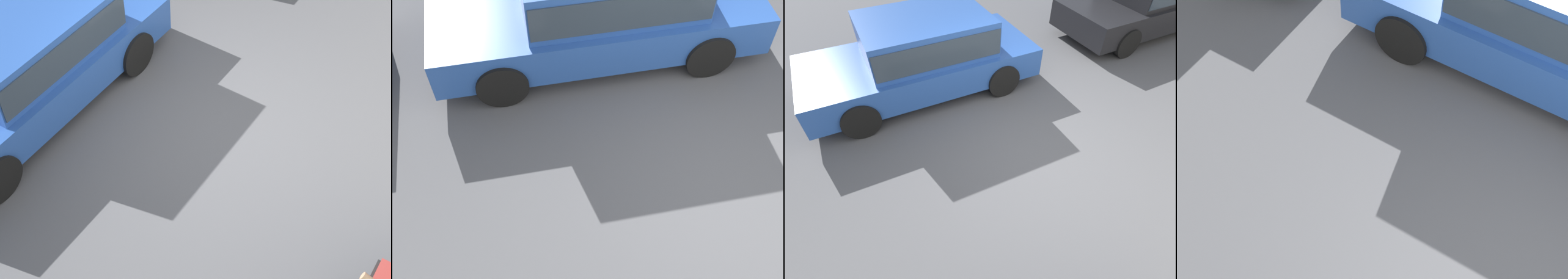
{
  "view_description": "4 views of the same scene",
  "coord_description": "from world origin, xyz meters",
  "views": [
    {
      "loc": [
        4.59,
        2.6,
        5.89
      ],
      "look_at": [
        0.98,
        0.29,
        0.92
      ],
      "focal_mm": 55.0,
      "sensor_mm": 36.0,
      "label": 1
    },
    {
      "loc": [
        2.15,
        2.6,
        4.73
      ],
      "look_at": [
        1.58,
        -0.02,
        1.08
      ],
      "focal_mm": 45.0,
      "sensor_mm": 36.0,
      "label": 2
    },
    {
      "loc": [
        2.25,
        2.6,
        3.64
      ],
      "look_at": [
        1.02,
        0.19,
        0.91
      ],
      "focal_mm": 28.0,
      "sensor_mm": 36.0,
      "label": 3
    },
    {
      "loc": [
        0.17,
        2.6,
        5.21
      ],
      "look_at": [
        1.59,
        0.25,
        1.18
      ],
      "focal_mm": 55.0,
      "sensor_mm": 36.0,
      "label": 4
    }
  ],
  "objects": [
    {
      "name": "ground_plane",
      "position": [
        0.0,
        0.0,
        0.0
      ],
      "size": [
        60.0,
        60.0,
        0.0
      ],
      "primitive_type": "plane",
      "color": "#4C4C4F"
    },
    {
      "name": "parked_car_mid",
      "position": [
        0.88,
        -2.45,
        0.78
      ],
      "size": [
        4.31,
        1.99,
        1.43
      ],
      "color": "#23478E",
      "rests_on": "ground_plane"
    }
  ]
}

